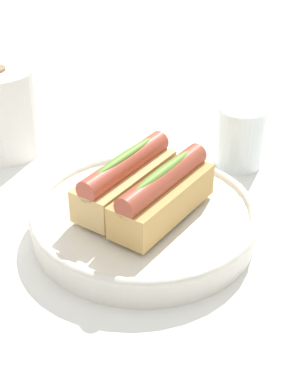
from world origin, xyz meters
TOP-DOWN VIEW (x-y plane):
  - ground_plane at (0.00, 0.00)m, footprint 2.40×2.40m
  - serving_bowl at (0.02, -0.01)m, footprint 0.27×0.27m
  - hotdog_front at (0.02, -0.04)m, footprint 0.16×0.07m
  - hotdog_back at (0.01, 0.02)m, footprint 0.16×0.07m
  - water_glass at (0.24, 0.01)m, footprint 0.07×0.07m
  - paper_towel_roll at (0.02, 0.29)m, footprint 0.11×0.11m

SIDE VIEW (x-z plane):
  - ground_plane at x=0.00m, z-range 0.00..0.00m
  - serving_bowl at x=0.02m, z-range 0.00..0.04m
  - water_glass at x=0.24m, z-range 0.00..0.09m
  - paper_towel_roll at x=0.02m, z-range 0.00..0.13m
  - hotdog_front at x=0.02m, z-range 0.03..0.10m
  - hotdog_back at x=0.01m, z-range 0.03..0.10m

